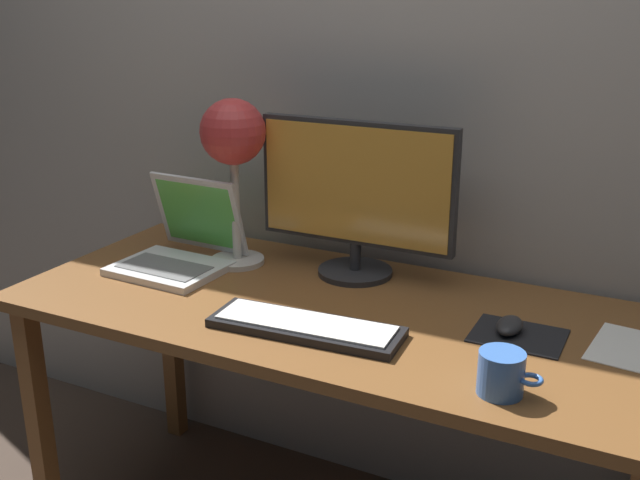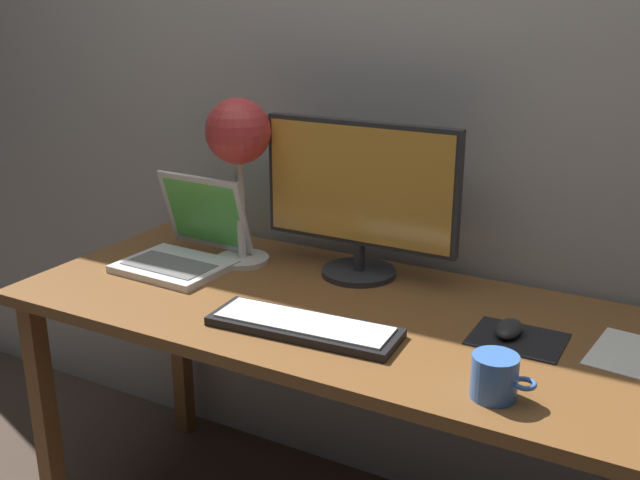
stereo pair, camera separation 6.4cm
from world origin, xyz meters
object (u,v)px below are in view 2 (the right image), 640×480
object	(u,v)px
monitor	(360,193)
laptop	(189,240)
coffee_mug	(495,377)
keyboard_main	(304,326)
mouse	(509,329)
desk_lamp	(238,141)

from	to	relation	value
monitor	laptop	distance (m)	0.51
laptop	coffee_mug	distance (m)	1.01
laptop	coffee_mug	bearing A→B (deg)	-17.48
keyboard_main	laptop	bearing A→B (deg)	155.62
monitor	coffee_mug	bearing A→B (deg)	-41.64
mouse	coffee_mug	xyz separation A→B (m)	(0.05, -0.27, 0.02)
laptop	mouse	size ratio (longest dim) A/B	3.17
monitor	coffee_mug	xyz separation A→B (m)	(0.50, -0.45, -0.19)
mouse	keyboard_main	bearing A→B (deg)	-154.76
desk_lamp	coffee_mug	world-z (taller)	desk_lamp
monitor	desk_lamp	world-z (taller)	desk_lamp
coffee_mug	laptop	bearing A→B (deg)	162.52
laptop	desk_lamp	xyz separation A→B (m)	(0.13, 0.08, 0.28)
monitor	mouse	size ratio (longest dim) A/B	5.62
laptop	mouse	xyz separation A→B (m)	(0.92, -0.03, -0.05)
laptop	mouse	distance (m)	0.92
keyboard_main	coffee_mug	size ratio (longest dim) A/B	3.63
monitor	laptop	xyz separation A→B (m)	(-0.46, -0.15, -0.16)
keyboard_main	laptop	xyz separation A→B (m)	(-0.50, 0.23, 0.05)
coffee_mug	mouse	bearing A→B (deg)	99.80
monitor	laptop	bearing A→B (deg)	-162.33
keyboard_main	desk_lamp	distance (m)	0.59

